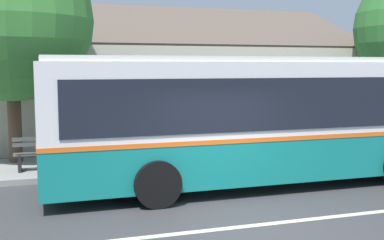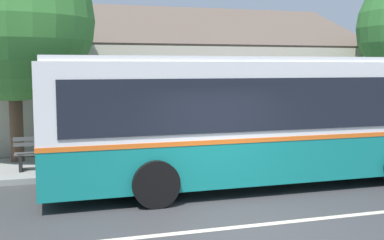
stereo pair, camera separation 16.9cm
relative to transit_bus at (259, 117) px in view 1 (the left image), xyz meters
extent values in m
plane|color=#38383A|center=(-1.57, -2.90, -1.69)|extent=(300.00, 300.00, 0.00)
cube|color=gray|center=(-1.57, 3.10, -1.61)|extent=(60.00, 3.00, 0.15)
cube|color=beige|center=(-1.57, -2.90, -1.68)|extent=(60.00, 0.16, 0.01)
cube|color=beige|center=(-4.52, 10.47, 0.13)|extent=(23.96, 9.83, 3.64)
cube|color=brown|center=(-4.52, 8.01, 2.89)|extent=(24.56, 4.97, 2.02)
cube|color=brown|center=(-4.52, 12.93, 2.89)|extent=(24.56, 4.97, 2.02)
cube|color=black|center=(-1.72, 5.53, 0.31)|extent=(1.10, 0.06, 1.30)
cube|color=black|center=(3.87, 5.53, 0.31)|extent=(1.10, 0.06, 1.30)
cube|color=#4C3323|center=(-0.93, 5.53, -0.64)|extent=(1.00, 0.06, 2.10)
cube|color=#147F7A|center=(-0.02, 0.00, -0.92)|extent=(10.45, 2.52, 0.99)
cube|color=orange|center=(-0.02, 0.00, -0.37)|extent=(10.47, 2.54, 0.10)
cube|color=white|center=(-0.02, 0.00, 0.50)|extent=(10.45, 2.52, 1.65)
cube|color=white|center=(-0.02, 0.00, 1.39)|extent=(10.24, 2.39, 0.12)
cube|color=black|center=(-0.02, 1.26, 0.40)|extent=(9.61, 0.05, 1.15)
cube|color=black|center=(-0.01, -1.27, 0.40)|extent=(9.61, 0.05, 1.15)
cube|color=#197233|center=(-1.33, 1.27, -0.92)|extent=(2.93, 0.04, 0.69)
cube|color=black|center=(4.06, 1.28, -0.22)|extent=(0.90, 0.03, 2.39)
cylinder|color=black|center=(3.22, 1.25, -1.19)|extent=(1.00, 0.28, 1.00)
cylinder|color=black|center=(-2.89, 1.24, -1.19)|extent=(1.00, 0.28, 1.00)
cylinder|color=black|center=(-2.89, -1.26, -1.19)|extent=(1.00, 0.28, 1.00)
cube|color=#4C4C4C|center=(-5.08, 2.73, -1.09)|extent=(1.54, 0.10, 0.04)
cube|color=#4C4C4C|center=(-5.08, 2.59, -1.09)|extent=(1.54, 0.10, 0.04)
cube|color=#4C4C4C|center=(-5.08, 2.44, -1.09)|extent=(1.54, 0.10, 0.04)
cube|color=#4C4C4C|center=(-5.08, 2.32, -0.79)|extent=(1.54, 0.04, 0.10)
cube|color=#4C4C4C|center=(-5.08, 2.32, -0.65)|extent=(1.54, 0.04, 0.10)
cube|color=black|center=(-4.47, 2.59, -1.31)|extent=(0.08, 0.43, 0.45)
cube|color=black|center=(-5.70, 2.59, -1.31)|extent=(0.08, 0.43, 0.45)
cylinder|color=#4C3828|center=(-5.85, 4.04, -0.32)|extent=(0.38, 0.38, 2.73)
sphere|color=#387A33|center=(-5.85, 4.04, 2.56)|extent=(4.67, 4.67, 4.67)
sphere|color=#387A33|center=(-5.38, 4.44, 1.86)|extent=(2.66, 2.66, 2.66)
camera|label=1|loc=(-5.18, -10.73, 1.23)|focal=45.00mm
camera|label=2|loc=(-5.01, -10.78, 1.23)|focal=45.00mm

